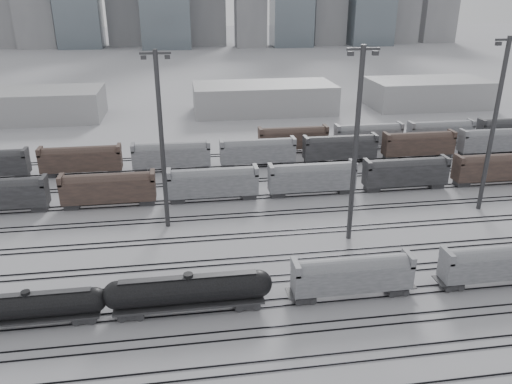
{
  "coord_description": "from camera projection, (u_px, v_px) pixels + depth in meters",
  "views": [
    {
      "loc": [
        -13.44,
        -45.89,
        33.27
      ],
      "look_at": [
        -2.83,
        24.74,
        4.0
      ],
      "focal_mm": 35.0,
      "sensor_mm": 36.0,
      "label": 1
    }
  ],
  "objects": [
    {
      "name": "warehouse_right",
      "position": [
        427.0,
        93.0,
        150.12
      ],
      "size": [
        35.0,
        18.0,
        8.0
      ],
      "primitive_type": "cube",
      "color": "#A09FA2",
      "rests_on": "ground"
    },
    {
      "name": "tracks",
      "position": [
        283.0,
        234.0,
        72.44
      ],
      "size": [
        220.0,
        71.5,
        0.16
      ],
      "color": "black",
      "rests_on": "ground"
    },
    {
      "name": "bg_string_mid",
      "position": [
        340.0,
        149.0,
        101.79
      ],
      "size": [
        151.0,
        3.0,
        5.6
      ],
      "color": "black",
      "rests_on": "ground"
    },
    {
      "name": "tank_car_a",
      "position": [
        28.0,
        306.0,
        52.29
      ],
      "size": [
        16.2,
        2.7,
        4.0
      ],
      "color": "black",
      "rests_on": "ground"
    },
    {
      "name": "ground",
      "position": [
        313.0,
        305.0,
        56.46
      ],
      "size": [
        900.0,
        900.0,
        0.0
      ],
      "primitive_type": "plane",
      "color": "#B4B4B9",
      "rests_on": "ground"
    },
    {
      "name": "light_mast_b",
      "position": [
        161.0,
        138.0,
        70.07
      ],
      "size": [
        4.13,
        0.66,
        25.84
      ],
      "color": "#343436",
      "rests_on": "ground"
    },
    {
      "name": "warehouse_mid",
      "position": [
        264.0,
        98.0,
        143.24
      ],
      "size": [
        40.0,
        18.0,
        8.0
      ],
      "primitive_type": "cube",
      "color": "#A09FA2",
      "rests_on": "ground"
    },
    {
      "name": "bg_string_far",
      "position": [
        404.0,
        135.0,
        111.52
      ],
      "size": [
        66.0,
        3.0,
        5.6
      ],
      "color": "brown",
      "rests_on": "ground"
    },
    {
      "name": "tank_car_b",
      "position": [
        189.0,
        291.0,
        54.48
      ],
      "size": [
        18.42,
        3.07,
        4.55
      ],
      "color": "black",
      "rests_on": "ground"
    },
    {
      "name": "hopper_car_b",
      "position": [
        497.0,
        262.0,
        59.34
      ],
      "size": [
        13.73,
        2.73,
        4.91
      ],
      "color": "black",
      "rests_on": "ground"
    },
    {
      "name": "hopper_car_a",
      "position": [
        352.0,
        274.0,
        56.85
      ],
      "size": [
        13.93,
        2.77,
        4.98
      ],
      "color": "black",
      "rests_on": "ground"
    },
    {
      "name": "warehouse_left",
      "position": [
        6.0,
        106.0,
        133.62
      ],
      "size": [
        50.0,
        18.0,
        8.0
      ],
      "primitive_type": "cube",
      "color": "#A09FA2",
      "rests_on": "ground"
    },
    {
      "name": "light_mast_c",
      "position": [
        356.0,
        143.0,
        66.23
      ],
      "size": [
        4.29,
        0.69,
        26.83
      ],
      "color": "#343436",
      "rests_on": "ground"
    },
    {
      "name": "bg_string_near",
      "position": [
        312.0,
        179.0,
        85.78
      ],
      "size": [
        151.0,
        3.0,
        5.6
      ],
      "color": "gray",
      "rests_on": "ground"
    },
    {
      "name": "light_mast_d",
      "position": [
        494.0,
        123.0,
        75.74
      ],
      "size": [
        4.32,
        0.69,
        26.99
      ],
      "color": "#343436",
      "rests_on": "ground"
    }
  ]
}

